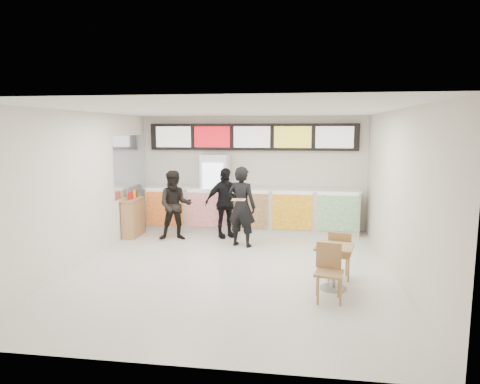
% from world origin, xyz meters
% --- Properties ---
extents(floor, '(7.00, 7.00, 0.00)m').
position_xyz_m(floor, '(0.00, 0.00, 0.00)').
color(floor, beige).
rests_on(floor, ground).
extents(ceiling, '(7.00, 7.00, 0.00)m').
position_xyz_m(ceiling, '(0.00, 0.00, 3.00)').
color(ceiling, white).
rests_on(ceiling, wall_back).
extents(wall_back, '(6.00, 0.00, 6.00)m').
position_xyz_m(wall_back, '(0.00, 3.50, 1.50)').
color(wall_back, silver).
rests_on(wall_back, floor).
extents(wall_left, '(0.00, 7.00, 7.00)m').
position_xyz_m(wall_left, '(-3.00, 0.00, 1.50)').
color(wall_left, silver).
rests_on(wall_left, floor).
extents(wall_right, '(0.00, 7.00, 7.00)m').
position_xyz_m(wall_right, '(3.00, 0.00, 1.50)').
color(wall_right, silver).
rests_on(wall_right, floor).
extents(service_counter, '(5.56, 0.77, 1.14)m').
position_xyz_m(service_counter, '(0.00, 3.09, 0.57)').
color(service_counter, silver).
rests_on(service_counter, floor).
extents(menu_board, '(5.50, 0.14, 0.70)m').
position_xyz_m(menu_board, '(0.00, 3.41, 2.45)').
color(menu_board, black).
rests_on(menu_board, wall_back).
extents(drinks_fridge, '(0.70, 0.67, 2.00)m').
position_xyz_m(drinks_fridge, '(-0.93, 3.11, 1.00)').
color(drinks_fridge, white).
rests_on(drinks_fridge, floor).
extents(mirror_panel, '(0.01, 2.00, 1.50)m').
position_xyz_m(mirror_panel, '(-2.99, 2.45, 1.75)').
color(mirror_panel, '#B2B7BF').
rests_on(mirror_panel, wall_left).
extents(customer_main, '(0.77, 0.61, 1.83)m').
position_xyz_m(customer_main, '(-0.02, 1.58, 0.92)').
color(customer_main, black).
rests_on(customer_main, floor).
extents(customer_left, '(0.94, 0.81, 1.68)m').
position_xyz_m(customer_left, '(-1.69, 1.94, 0.84)').
color(customer_left, black).
rests_on(customer_left, floor).
extents(customer_mid, '(1.08, 0.91, 1.73)m').
position_xyz_m(customer_mid, '(-0.55, 2.35, 0.86)').
color(customer_mid, black).
rests_on(customer_mid, floor).
extents(pizza_slice, '(0.36, 0.36, 0.02)m').
position_xyz_m(pizza_slice, '(-0.02, 1.13, 1.16)').
color(pizza_slice, beige).
rests_on(pizza_slice, customer_main).
extents(cafe_table, '(0.72, 1.56, 0.88)m').
position_xyz_m(cafe_table, '(1.86, -0.84, 0.52)').
color(cafe_table, tan).
rests_on(cafe_table, floor).
extents(condiment_ledge, '(0.34, 0.85, 1.13)m').
position_xyz_m(condiment_ledge, '(-2.82, 2.11, 0.48)').
color(condiment_ledge, tan).
rests_on(condiment_ledge, floor).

